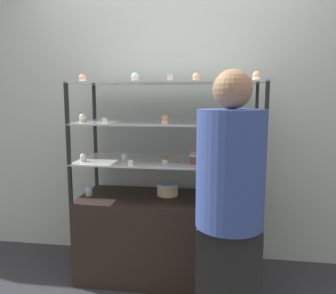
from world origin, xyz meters
The scene contains 26 objects.
ground_plane centered at (0.00, 0.00, 0.00)m, with size 20.00×20.00×0.00m, color #2D2D33.
back_wall centered at (0.00, 0.42, 1.30)m, with size 8.00×0.05×2.60m.
display_base centered at (0.00, 0.00, 0.33)m, with size 1.38×0.55×0.65m.
display_riser_lower centered at (0.00, 0.00, 0.93)m, with size 1.38×0.55×0.29m.
display_riser_middle centered at (0.00, 0.00, 1.23)m, with size 1.38×0.55×0.29m.
display_riser_upper centered at (0.00, 0.00, 1.52)m, with size 1.38×0.55×0.29m.
layer_cake_centerpiece centered at (-0.01, 0.06, 0.70)m, with size 0.17×0.17×0.10m.
sheet_cake_frosted centered at (0.28, -0.05, 0.98)m, with size 0.20×0.17×0.07m.
cupcake_0 centered at (-0.63, -0.04, 0.69)m, with size 0.06×0.06×0.07m.
cupcake_1 centered at (0.64, -0.08, 0.69)m, with size 0.06×0.06×0.07m.
price_tag_0 centered at (0.27, -0.26, 0.68)m, with size 0.04×0.00×0.04m.
cupcake_2 centered at (-0.63, -0.14, 0.98)m, with size 0.05×0.05×0.06m.
cupcake_3 centered at (-0.32, -0.09, 0.98)m, with size 0.05×0.05×0.06m.
cupcake_4 centered at (-0.01, -0.10, 0.98)m, with size 0.05×0.05×0.06m.
cupcake_5 centered at (0.63, -0.13, 0.98)m, with size 0.05×0.05×0.06m.
price_tag_1 centered at (-0.23, -0.26, 0.97)m, with size 0.04×0.00×0.04m.
cupcake_6 centered at (-0.63, -0.10, 1.27)m, with size 0.05×0.05×0.06m.
cupcake_7 centered at (0.00, -0.15, 1.27)m, with size 0.05×0.05×0.06m.
cupcake_8 centered at (0.64, -0.11, 1.27)m, with size 0.05×0.05×0.06m.
price_tag_2 centered at (-0.41, -0.26, 1.26)m, with size 0.04×0.00×0.04m.
cupcake_9 centered at (-0.64, -0.05, 1.56)m, with size 0.05×0.05×0.06m.
cupcake_10 centered at (-0.21, -0.14, 1.56)m, with size 0.05×0.05×0.06m.
cupcake_11 centered at (0.21, -0.06, 1.56)m, with size 0.05×0.05×0.06m.
cupcake_12 centered at (0.62, -0.14, 1.56)m, with size 0.05×0.05×0.06m.
price_tag_3 centered at (0.05, -0.26, 1.56)m, with size 0.04×0.00×0.04m.
customer_figure centered at (0.44, -0.70, 0.84)m, with size 0.37×0.37×1.57m.
Camera 1 is at (0.36, -2.44, 1.41)m, focal length 35.00 mm.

